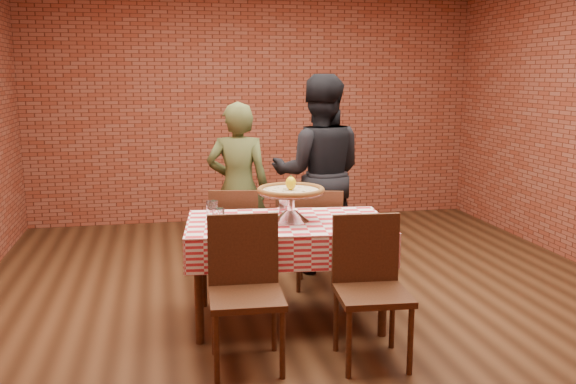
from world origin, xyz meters
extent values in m
plane|color=black|center=(0.00, 0.00, 0.00)|extent=(6.00, 6.00, 0.00)
plane|color=maroon|center=(0.00, 3.00, 1.45)|extent=(5.50, 0.00, 5.50)
cube|color=#442513|center=(-0.29, -0.35, 0.38)|extent=(1.51, 1.00, 0.75)
cylinder|color=#C6B58F|center=(-0.27, -0.35, 0.98)|extent=(0.59, 0.59, 0.03)
ellipsoid|color=yellow|center=(-0.27, -0.35, 1.03)|extent=(0.09, 0.09, 0.10)
cylinder|color=white|center=(-0.80, -0.44, 0.82)|extent=(0.09, 0.09, 0.13)
cylinder|color=white|center=(-0.82, -0.17, 0.82)|extent=(0.09, 0.09, 0.13)
cylinder|color=white|center=(0.15, -0.44, 0.76)|extent=(0.18, 0.18, 0.01)
cube|color=white|center=(0.22, -0.63, 0.76)|extent=(0.06, 0.05, 0.00)
cube|color=white|center=(0.36, -0.56, 0.76)|extent=(0.05, 0.04, 0.00)
cube|color=silver|center=(-0.25, -0.03, 0.83)|extent=(0.12, 0.10, 0.15)
imported|color=#404723|center=(-0.49, 0.90, 0.78)|extent=(0.64, 0.48, 1.56)
imported|color=black|center=(0.24, 0.81, 0.90)|extent=(1.01, 0.87, 1.81)
camera|label=1|loc=(-1.18, -4.66, 1.81)|focal=38.91mm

